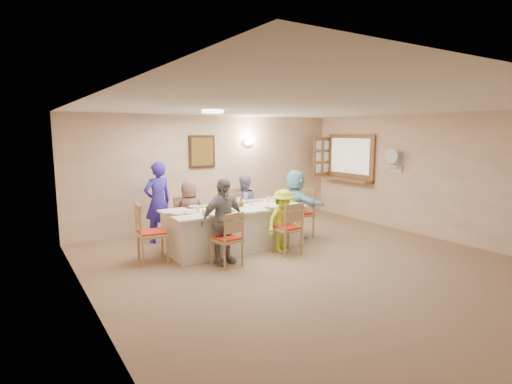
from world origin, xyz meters
TOP-DOWN VIEW (x-y plane):
  - ground at (0.00, 0.00)m, footprint 7.00×7.00m
  - room_walls at (0.00, 0.00)m, footprint 7.00×7.00m
  - wall_picture at (-0.30, 3.46)m, footprint 0.62×0.05m
  - wall_sconce at (0.90, 3.44)m, footprint 0.26×0.09m
  - ceiling_light at (-1.00, 1.50)m, footprint 0.36×0.36m
  - serving_hatch at (3.21, 2.40)m, footprint 0.06×1.50m
  - hatch_sill at (3.09, 2.40)m, footprint 0.30×1.50m
  - shutter_door at (2.95, 3.16)m, footprint 0.55×0.04m
  - fan_shelf at (3.13, 1.05)m, footprint 0.22×0.36m
  - desk_fan at (3.10, 1.05)m, footprint 0.30×0.30m
  - dining_table at (-0.52, 1.63)m, footprint 2.57×1.09m
  - chair_back_left at (-1.12, 2.43)m, footprint 0.45×0.45m
  - chair_back_right at (0.08, 2.43)m, footprint 0.51×0.51m
  - chair_front_left at (-1.12, 0.83)m, footprint 0.49×0.49m
  - chair_front_right at (0.08, 0.83)m, footprint 0.45×0.45m
  - chair_left_end at (-2.07, 1.63)m, footprint 0.53×0.53m
  - chair_right_end at (1.03, 1.63)m, footprint 0.53×0.53m
  - diner_back_left at (-1.12, 2.31)m, footprint 0.75×0.62m
  - diner_back_right at (0.08, 2.31)m, footprint 0.77×0.68m
  - diner_front_left at (-1.12, 0.95)m, footprint 0.93×0.58m
  - diner_front_right at (0.08, 0.95)m, footprint 0.90×0.71m
  - diner_right_end at (0.90, 1.63)m, footprint 1.37×0.68m
  - caregiver at (-1.57, 2.78)m, footprint 0.71×0.59m
  - placemat_fl at (-1.12, 1.21)m, footprint 0.36×0.26m
  - plate_fl at (-1.12, 1.21)m, footprint 0.25×0.25m
  - napkin_fl at (-0.94, 1.16)m, footprint 0.13×0.13m
  - placemat_fr at (0.08, 1.21)m, footprint 0.34×0.25m
  - plate_fr at (0.08, 1.21)m, footprint 0.25×0.25m
  - napkin_fr at (0.26, 1.16)m, footprint 0.14×0.14m
  - placemat_bl at (-1.12, 2.05)m, footprint 0.34×0.25m
  - plate_bl at (-1.12, 2.05)m, footprint 0.23×0.23m
  - napkin_bl at (-0.94, 2.00)m, footprint 0.13×0.13m
  - placemat_br at (0.08, 2.05)m, footprint 0.38×0.28m
  - plate_br at (0.08, 2.05)m, footprint 0.24×0.24m
  - napkin_br at (0.26, 2.00)m, footprint 0.15×0.15m
  - placemat_le at (-1.62, 1.63)m, footprint 0.37×0.27m
  - plate_le at (-1.62, 1.63)m, footprint 0.25×0.25m
  - napkin_le at (-1.44, 1.58)m, footprint 0.14×0.14m
  - placemat_re at (0.60, 1.63)m, footprint 0.37×0.27m
  - plate_re at (0.60, 1.63)m, footprint 0.25×0.25m
  - napkin_re at (0.78, 1.58)m, footprint 0.14×0.14m
  - teacup_a at (-1.28, 1.30)m, footprint 0.16×0.16m
  - teacup_b at (-0.14, 2.12)m, footprint 0.14×0.14m
  - bowl_a at (-0.75, 1.37)m, footprint 0.22×0.22m
  - bowl_b at (-0.20, 1.91)m, footprint 0.20×0.20m
  - condiment_ketchup at (-0.60, 1.67)m, footprint 0.13×0.13m
  - condiment_brown at (-0.48, 1.67)m, footprint 0.13×0.13m
  - condiment_malt at (-0.39, 1.63)m, footprint 0.18×0.18m
  - drinking_glass at (-0.67, 1.68)m, footprint 0.06×0.06m

SIDE VIEW (x-z plane):
  - ground at x=0.00m, z-range 0.00..0.00m
  - dining_table at x=-0.52m, z-range 0.00..0.76m
  - chair_back_left at x=-1.12m, z-range 0.00..0.89m
  - chair_front_left at x=-1.12m, z-range 0.00..0.89m
  - chair_front_right at x=0.08m, z-range 0.00..0.93m
  - chair_back_right at x=0.08m, z-range 0.00..0.96m
  - chair_right_end at x=1.03m, z-range 0.00..0.98m
  - chair_left_end at x=-2.07m, z-range 0.00..1.00m
  - diner_front_right at x=0.08m, z-range 0.00..1.13m
  - diner_back_left at x=-1.12m, z-range 0.00..1.24m
  - diner_back_right at x=0.08m, z-range 0.00..1.26m
  - diner_right_end at x=0.90m, z-range 0.00..1.38m
  - diner_front_left at x=-1.12m, z-range 0.00..1.42m
  - placemat_fl at x=-1.12m, z-range 0.76..0.77m
  - placemat_fr at x=0.08m, z-range 0.76..0.77m
  - placemat_bl at x=-1.12m, z-range 0.76..0.77m
  - placemat_br at x=0.08m, z-range 0.76..0.77m
  - placemat_le at x=-1.62m, z-range 0.76..0.77m
  - placemat_re at x=0.60m, z-range 0.76..0.77m
  - napkin_fl at x=-0.94m, z-range 0.77..0.77m
  - napkin_fr at x=0.26m, z-range 0.77..0.77m
  - napkin_bl at x=-0.94m, z-range 0.77..0.77m
  - napkin_br at x=0.26m, z-range 0.77..0.77m
  - napkin_le at x=-1.44m, z-range 0.77..0.77m
  - napkin_re at x=0.78m, z-range 0.77..0.77m
  - plate_fl at x=-1.12m, z-range 0.77..0.78m
  - plate_fr at x=0.08m, z-range 0.77..0.78m
  - plate_bl at x=-1.12m, z-range 0.77..0.78m
  - plate_br at x=0.08m, z-range 0.77..0.78m
  - plate_le at x=-1.62m, z-range 0.77..0.78m
  - plate_re at x=0.60m, z-range 0.77..0.78m
  - bowl_a at x=-0.75m, z-range 0.76..0.81m
  - caregiver at x=-1.57m, z-range 0.00..1.57m
  - bowl_b at x=-0.20m, z-range 0.76..0.82m
  - teacup_b at x=-0.14m, z-range 0.76..0.85m
  - teacup_a at x=-1.28m, z-range 0.76..0.85m
  - drinking_glass at x=-0.67m, z-range 0.77..0.86m
  - condiment_malt at x=-0.39m, z-range 0.76..0.92m
  - condiment_brown at x=-0.48m, z-range 0.76..0.96m
  - condiment_ketchup at x=-0.60m, z-range 0.76..0.99m
  - hatch_sill at x=3.09m, z-range 0.95..1.00m
  - fan_shelf at x=3.13m, z-range 1.39..1.41m
  - serving_hatch at x=3.21m, z-range 0.92..2.08m
  - shutter_door at x=2.95m, z-range 1.00..2.00m
  - room_walls at x=0.00m, z-range -1.99..5.01m
  - desk_fan at x=3.10m, z-range 1.41..1.69m
  - wall_picture at x=-0.30m, z-range 1.34..2.06m
  - wall_sconce at x=0.90m, z-range 1.81..1.99m
  - ceiling_light at x=-1.00m, z-range 2.45..2.50m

